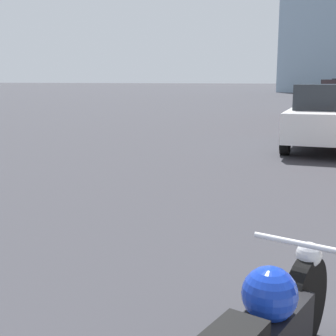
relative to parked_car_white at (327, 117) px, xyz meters
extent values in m
cylinder|color=black|center=(0.30, -9.10, -0.49)|extent=(0.24, 0.60, 0.59)
sphere|color=#1433AD|center=(0.16, -9.66, -0.20)|extent=(0.29, 0.29, 0.29)
sphere|color=silver|center=(0.31, -9.07, -0.18)|extent=(0.16, 0.16, 0.16)
cylinder|color=silver|center=(0.28, -9.19, -0.08)|extent=(0.61, 0.18, 0.04)
cube|color=silver|center=(0.00, 0.00, -0.14)|extent=(1.81, 4.02, 0.66)
cube|color=#23282D|center=(0.00, 0.00, 0.48)|extent=(1.52, 1.94, 0.58)
cylinder|color=black|center=(-0.85, 1.23, -0.47)|extent=(0.21, 0.63, 0.63)
cylinder|color=black|center=(-0.81, -1.25, -0.47)|extent=(0.21, 0.63, 0.63)
cylinder|color=black|center=(-0.84, 12.71, -0.47)|extent=(0.21, 0.64, 0.64)
cylinder|color=black|center=(-0.88, 10.13, -0.47)|extent=(0.21, 0.64, 0.64)
cylinder|color=black|center=(-0.76, 24.43, -0.44)|extent=(0.22, 0.71, 0.70)
cylinder|color=black|center=(-0.85, 21.92, -0.44)|extent=(0.22, 0.71, 0.70)
camera|label=1|loc=(0.48, -11.95, 0.89)|focal=50.00mm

